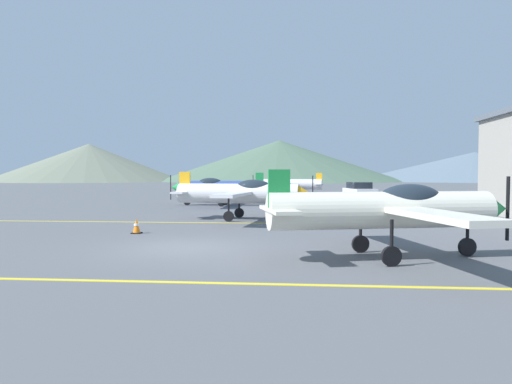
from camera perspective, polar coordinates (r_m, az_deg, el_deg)
name	(u,v)px	position (r m, az deg, el deg)	size (l,w,h in m)	color
ground_plane	(187,248)	(14.38, -8.69, -6.96)	(400.00, 400.00, 0.00)	#54565B
apron_line_near	(137,282)	(10.13, -14.79, -10.88)	(80.00, 0.16, 0.01)	yellow
apron_line_far	(223,223)	(21.36, -4.17, -3.91)	(80.00, 0.16, 0.01)	yellow
airplane_near	(391,209)	(12.77, 16.68, -2.03)	(7.08, 8.04, 2.42)	silver
airplane_mid	(243,193)	(22.73, -1.69, -0.10)	(7.06, 8.10, 2.42)	silver
airplane_far	(218,187)	(33.27, -4.88, 0.63)	(6.96, 8.04, 2.42)	#33478C
airplane_back	(288,184)	(44.58, 4.01, 1.04)	(7.07, 8.09, 2.42)	silver
car_sedan	(359,191)	(40.21, 12.93, 0.12)	(2.59, 4.55, 1.62)	white
traffic_cone_front	(137,226)	(18.12, -14.86, -4.18)	(0.36, 0.36, 0.59)	black
hill_left	(89,163)	(158.10, -20.34, 3.50)	(61.88, 61.88, 12.29)	slate
hill_centerleft	(279,161)	(152.80, 2.95, 3.96)	(81.79, 81.79, 13.77)	#4C6651
hill_centerright	(475,166)	(175.19, 25.89, 2.92)	(84.62, 84.62, 10.09)	slate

